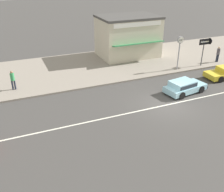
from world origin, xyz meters
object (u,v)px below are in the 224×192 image
shopfront_corner_warung (128,36)px  street_clock (180,45)px  pedestrian_near_clock (218,53)px  pedestrian_by_shop (13,79)px  arrow_signboard (209,43)px  hatchback_pale_blue_2 (184,86)px

shopfront_corner_warung → street_clock: bearing=-67.2°
pedestrian_near_clock → pedestrian_by_shop: size_ratio=1.01×
arrow_signboard → hatchback_pale_blue_2: bearing=-143.6°
street_clock → arrow_signboard: bearing=-0.8°
pedestrian_near_clock → street_clock: bearing=-177.2°
hatchback_pale_blue_2 → pedestrian_by_shop: pedestrian_by_shop is taller
pedestrian_near_clock → shopfront_corner_warung: bearing=143.5°
pedestrian_by_shop → street_clock: bearing=-4.7°
pedestrian_near_clock → shopfront_corner_warung: shopfront_corner_warung is taller
pedestrian_by_shop → pedestrian_near_clock: bearing=-2.8°
arrow_signboard → pedestrian_by_shop: 19.30m
pedestrian_by_shop → shopfront_corner_warung: (13.03, 4.90, 1.29)m
hatchback_pale_blue_2 → pedestrian_by_shop: bearing=155.8°
street_clock → arrow_signboard: size_ratio=1.17×
arrow_signboard → pedestrian_near_clock: size_ratio=1.69×
pedestrian_by_shop → shopfront_corner_warung: 13.98m
street_clock → shopfront_corner_warung: shopfront_corner_warung is taller
hatchback_pale_blue_2 → pedestrian_by_shop: 14.32m
pedestrian_near_clock → pedestrian_by_shop: (-21.04, 1.02, -0.02)m
street_clock → arrow_signboard: 3.57m
street_clock → pedestrian_near_clock: 5.63m
pedestrian_near_clock → shopfront_corner_warung: (-8.01, 5.92, 1.28)m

